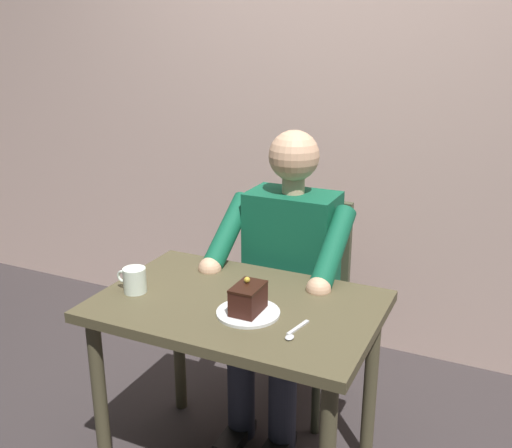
{
  "coord_description": "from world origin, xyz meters",
  "views": [
    {
      "loc": [
        -0.82,
        1.6,
        1.58
      ],
      "look_at": [
        -0.02,
        -0.1,
        0.96
      ],
      "focal_mm": 40.94,
      "sensor_mm": 36.0,
      "label": 1
    }
  ],
  "objects_px": {
    "cake_slice": "(248,298)",
    "coffee_cup": "(134,280)",
    "chair": "(299,293)",
    "seated_person": "(285,277)",
    "dining_table": "(238,328)",
    "dessert_spoon": "(294,333)"
  },
  "relations": [
    {
      "from": "cake_slice",
      "to": "coffee_cup",
      "type": "distance_m",
      "value": 0.44
    },
    {
      "from": "cake_slice",
      "to": "coffee_cup",
      "type": "xyz_separation_m",
      "value": [
        0.44,
        0.01,
        -0.01
      ]
    },
    {
      "from": "dining_table",
      "to": "seated_person",
      "type": "xyz_separation_m",
      "value": [
        0.0,
        -0.42,
        0.03
      ]
    },
    {
      "from": "chair",
      "to": "seated_person",
      "type": "xyz_separation_m",
      "value": [
        0.0,
        0.17,
        0.14
      ]
    },
    {
      "from": "dining_table",
      "to": "coffee_cup",
      "type": "xyz_separation_m",
      "value": [
        0.36,
        0.08,
        0.15
      ]
    },
    {
      "from": "dining_table",
      "to": "cake_slice",
      "type": "relative_size",
      "value": 7.47
    },
    {
      "from": "chair",
      "to": "seated_person",
      "type": "bearing_deg",
      "value": 90.0
    },
    {
      "from": "coffee_cup",
      "to": "dessert_spoon",
      "type": "xyz_separation_m",
      "value": [
        -0.62,
        0.04,
        -0.04
      ]
    },
    {
      "from": "dessert_spoon",
      "to": "chair",
      "type": "bearing_deg",
      "value": -70.61
    },
    {
      "from": "chair",
      "to": "coffee_cup",
      "type": "height_order",
      "value": "chair"
    },
    {
      "from": "chair",
      "to": "coffee_cup",
      "type": "relative_size",
      "value": 7.73
    },
    {
      "from": "cake_slice",
      "to": "coffee_cup",
      "type": "relative_size",
      "value": 1.1
    },
    {
      "from": "coffee_cup",
      "to": "dessert_spoon",
      "type": "relative_size",
      "value": 0.81
    },
    {
      "from": "dining_table",
      "to": "chair",
      "type": "bearing_deg",
      "value": -90.0
    },
    {
      "from": "dining_table",
      "to": "chair",
      "type": "xyz_separation_m",
      "value": [
        0.0,
        -0.59,
        -0.12
      ]
    },
    {
      "from": "seated_person",
      "to": "dessert_spoon",
      "type": "relative_size",
      "value": 8.53
    },
    {
      "from": "chair",
      "to": "dessert_spoon",
      "type": "xyz_separation_m",
      "value": [
        -0.25,
        0.72,
        0.23
      ]
    },
    {
      "from": "dining_table",
      "to": "cake_slice",
      "type": "height_order",
      "value": "cake_slice"
    },
    {
      "from": "seated_person",
      "to": "dessert_spoon",
      "type": "height_order",
      "value": "seated_person"
    },
    {
      "from": "dining_table",
      "to": "seated_person",
      "type": "bearing_deg",
      "value": -90.0
    },
    {
      "from": "dining_table",
      "to": "dessert_spoon",
      "type": "bearing_deg",
      "value": 153.14
    },
    {
      "from": "dining_table",
      "to": "cake_slice",
      "type": "distance_m",
      "value": 0.19
    }
  ]
}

